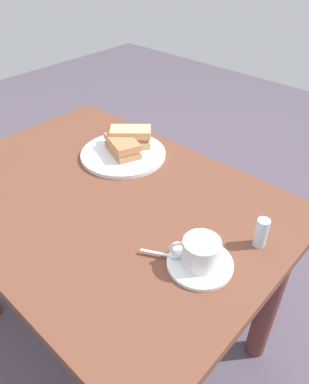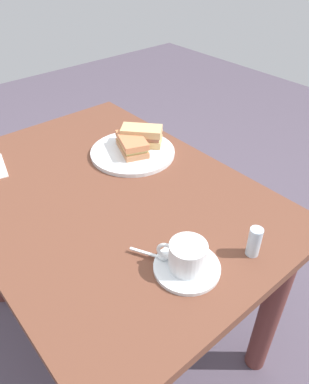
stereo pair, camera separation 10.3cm
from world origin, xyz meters
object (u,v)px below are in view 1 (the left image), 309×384
coffee_saucer (200,264)px  salt_shaker (261,233)px  sandwich_plate (123,154)px  coffee_cup (200,251)px  spoon (167,255)px  sandwich_back (131,137)px  dining_table (107,230)px  sandwich_front (123,146)px

coffee_saucer → salt_shaker: size_ratio=1.97×
sandwich_plate → coffee_cup: 0.53m
salt_shaker → spoon: bearing=-125.7°
sandwich_plate → coffee_saucer: (0.49, -0.22, -0.00)m
sandwich_back → salt_shaker: bearing=-11.4°
dining_table → sandwich_plate: sandwich_plate is taller
dining_table → coffee_saucer: bearing=-4.1°
coffee_saucer → coffee_cup: bearing=-147.6°
dining_table → spoon: spoon is taller
spoon → salt_shaker: salt_shaker is taller
coffee_cup → salt_shaker: (0.07, 0.16, -0.01)m
sandwich_front → coffee_saucer: 0.53m
sandwich_plate → salt_shaker: 0.56m
salt_shaker → sandwich_back: bearing=168.6°
coffee_cup → spoon: (-0.07, -0.04, -0.03)m
spoon → coffee_cup: bearing=27.5°
coffee_cup → sandwich_back: bearing=151.7°
coffee_saucer → coffee_cup: size_ratio=1.44×
dining_table → salt_shaker: (0.44, 0.13, 0.18)m
dining_table → sandwich_front: bearing=121.1°
coffee_saucer → spoon: size_ratio=1.69×
dining_table → spoon: size_ratio=11.52×
coffee_saucer → salt_shaker: (0.07, 0.15, 0.03)m
salt_shaker → coffee_cup: bearing=-113.9°
sandwich_plate → coffee_cup: (0.49, -0.22, 0.04)m
dining_table → salt_shaker: salt_shaker is taller
dining_table → sandwich_plate: (-0.11, 0.19, 0.15)m
sandwich_plate → coffee_cup: coffee_cup is taller
dining_table → coffee_saucer: (0.37, -0.03, 0.15)m
sandwich_back → spoon: size_ratio=1.60×
sandwich_plate → sandwich_front: bearing=-100.9°
sandwich_plate → salt_shaker: salt_shaker is taller
coffee_cup → spoon: coffee_cup is taller
coffee_cup → salt_shaker: 0.17m
sandwich_front → salt_shaker: 0.56m
sandwich_plate → coffee_saucer: bearing=-24.0°
sandwich_front → salt_shaker: bearing=-6.3°
sandwich_front → coffee_saucer: sandwich_front is taller
spoon → sandwich_back: bearing=144.7°
sandwich_plate → salt_shaker: bearing=-6.4°
sandwich_plate → sandwich_front: sandwich_front is taller
sandwich_back → salt_shaker: 0.58m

